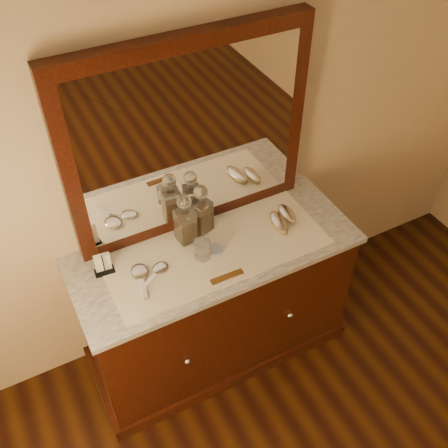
{
  "coord_description": "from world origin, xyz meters",
  "views": [
    {
      "loc": [
        -0.78,
        0.35,
        2.73
      ],
      "look_at": [
        0.0,
        1.85,
        1.1
      ],
      "focal_mm": 41.89,
      "sensor_mm": 36.0,
      "label": 1
    }
  ],
  "objects_px": {
    "dresser_cabinet": "(216,303)",
    "decanter_right": "(202,213)",
    "pin_dish": "(215,249)",
    "napkin_rack": "(103,264)",
    "brush_far": "(287,214)",
    "brush_near": "(279,223)",
    "hand_mirror_inner": "(158,270)",
    "comb": "(227,277)",
    "decanter_left": "(185,223)",
    "mirror_frame": "(189,139)",
    "hand_mirror_outer": "(140,275)"
  },
  "relations": [
    {
      "from": "dresser_cabinet",
      "to": "decanter_right",
      "type": "relative_size",
      "value": 4.91
    },
    {
      "from": "dresser_cabinet",
      "to": "pin_dish",
      "type": "bearing_deg",
      "value": -105.41
    },
    {
      "from": "pin_dish",
      "to": "napkin_rack",
      "type": "height_order",
      "value": "napkin_rack"
    },
    {
      "from": "pin_dish",
      "to": "brush_far",
      "type": "height_order",
      "value": "brush_far"
    },
    {
      "from": "napkin_rack",
      "to": "decanter_right",
      "type": "relative_size",
      "value": 0.5
    },
    {
      "from": "brush_near",
      "to": "hand_mirror_inner",
      "type": "distance_m",
      "value": 0.67
    },
    {
      "from": "hand_mirror_inner",
      "to": "comb",
      "type": "bearing_deg",
      "value": -33.9
    },
    {
      "from": "pin_dish",
      "to": "hand_mirror_inner",
      "type": "height_order",
      "value": "hand_mirror_inner"
    },
    {
      "from": "comb",
      "to": "dresser_cabinet",
      "type": "bearing_deg",
      "value": 80.95
    },
    {
      "from": "brush_near",
      "to": "hand_mirror_inner",
      "type": "relative_size",
      "value": 1.01
    },
    {
      "from": "comb",
      "to": "brush_far",
      "type": "xyz_separation_m",
      "value": [
        0.47,
        0.22,
        0.02
      ]
    },
    {
      "from": "comb",
      "to": "decanter_right",
      "type": "xyz_separation_m",
      "value": [
        0.04,
        0.34,
        0.11
      ]
    },
    {
      "from": "pin_dish",
      "to": "napkin_rack",
      "type": "relative_size",
      "value": 0.53
    },
    {
      "from": "decanter_left",
      "to": "mirror_frame",
      "type": "bearing_deg",
      "value": 51.87
    },
    {
      "from": "mirror_frame",
      "to": "napkin_rack",
      "type": "height_order",
      "value": "mirror_frame"
    },
    {
      "from": "hand_mirror_inner",
      "to": "napkin_rack",
      "type": "bearing_deg",
      "value": 152.11
    },
    {
      "from": "decanter_right",
      "to": "brush_far",
      "type": "height_order",
      "value": "decanter_right"
    },
    {
      "from": "mirror_frame",
      "to": "brush_far",
      "type": "relative_size",
      "value": 7.84
    },
    {
      "from": "dresser_cabinet",
      "to": "decanter_left",
      "type": "xyz_separation_m",
      "value": [
        -0.1,
        0.12,
        0.55
      ]
    },
    {
      "from": "napkin_rack",
      "to": "decanter_left",
      "type": "distance_m",
      "value": 0.44
    },
    {
      "from": "pin_dish",
      "to": "decanter_left",
      "type": "relative_size",
      "value": 0.26
    },
    {
      "from": "pin_dish",
      "to": "decanter_left",
      "type": "height_order",
      "value": "decanter_left"
    },
    {
      "from": "dresser_cabinet",
      "to": "pin_dish",
      "type": "height_order",
      "value": "pin_dish"
    },
    {
      "from": "brush_near",
      "to": "brush_far",
      "type": "relative_size",
      "value": 1.19
    },
    {
      "from": "dresser_cabinet",
      "to": "hand_mirror_inner",
      "type": "distance_m",
      "value": 0.55
    },
    {
      "from": "mirror_frame",
      "to": "napkin_rack",
      "type": "distance_m",
      "value": 0.71
    },
    {
      "from": "brush_near",
      "to": "brush_far",
      "type": "bearing_deg",
      "value": 27.74
    },
    {
      "from": "napkin_rack",
      "to": "hand_mirror_inner",
      "type": "height_order",
      "value": "napkin_rack"
    },
    {
      "from": "decanter_left",
      "to": "hand_mirror_outer",
      "type": "xyz_separation_m",
      "value": [
        -0.29,
        -0.12,
        -0.1
      ]
    },
    {
      "from": "napkin_rack",
      "to": "dresser_cabinet",
      "type": "bearing_deg",
      "value": -10.93
    },
    {
      "from": "brush_far",
      "to": "hand_mirror_inner",
      "type": "xyz_separation_m",
      "value": [
        -0.74,
        -0.04,
        -0.01
      ]
    },
    {
      "from": "dresser_cabinet",
      "to": "brush_near",
      "type": "xyz_separation_m",
      "value": [
        0.36,
        -0.02,
        0.47
      ]
    },
    {
      "from": "comb",
      "to": "decanter_left",
      "type": "distance_m",
      "value": 0.34
    },
    {
      "from": "napkin_rack",
      "to": "mirror_frame",
      "type": "bearing_deg",
      "value": 14.96
    },
    {
      "from": "comb",
      "to": "brush_near",
      "type": "xyz_separation_m",
      "value": [
        0.4,
        0.18,
        0.02
      ]
    },
    {
      "from": "mirror_frame",
      "to": "brush_near",
      "type": "relative_size",
      "value": 6.62
    },
    {
      "from": "mirror_frame",
      "to": "decanter_right",
      "type": "xyz_separation_m",
      "value": [
        0.0,
        -0.1,
        -0.39
      ]
    },
    {
      "from": "decanter_left",
      "to": "brush_far",
      "type": "height_order",
      "value": "decanter_left"
    },
    {
      "from": "pin_dish",
      "to": "napkin_rack",
      "type": "bearing_deg",
      "value": 167.09
    },
    {
      "from": "comb",
      "to": "hand_mirror_inner",
      "type": "bearing_deg",
      "value": 147.16
    },
    {
      "from": "hand_mirror_outer",
      "to": "hand_mirror_inner",
      "type": "height_order",
      "value": "hand_mirror_outer"
    },
    {
      "from": "comb",
      "to": "napkin_rack",
      "type": "height_order",
      "value": "napkin_rack"
    },
    {
      "from": "dresser_cabinet",
      "to": "mirror_frame",
      "type": "bearing_deg",
      "value": 90.0
    },
    {
      "from": "mirror_frame",
      "to": "decanter_left",
      "type": "distance_m",
      "value": 0.42
    },
    {
      "from": "comb",
      "to": "hand_mirror_outer",
      "type": "xyz_separation_m",
      "value": [
        -0.36,
        0.19,
        0.01
      ]
    },
    {
      "from": "dresser_cabinet",
      "to": "decanter_right",
      "type": "bearing_deg",
      "value": 89.29
    },
    {
      "from": "comb",
      "to": "decanter_right",
      "type": "relative_size",
      "value": 0.57
    },
    {
      "from": "pin_dish",
      "to": "decanter_left",
      "type": "bearing_deg",
      "value": 124.66
    },
    {
      "from": "napkin_rack",
      "to": "hand_mirror_outer",
      "type": "xyz_separation_m",
      "value": [
        0.14,
        -0.11,
        -0.04
      ]
    },
    {
      "from": "pin_dish",
      "to": "hand_mirror_inner",
      "type": "bearing_deg",
      "value": 179.73
    }
  ]
}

